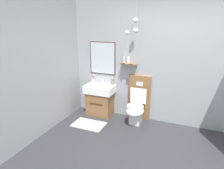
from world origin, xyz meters
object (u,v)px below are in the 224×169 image
toothbrush_cup (93,80)px  soap_dispenser (113,81)px  vanity_sink_left (100,99)px  toilet (137,105)px

toothbrush_cup → soap_dispenser: 0.50m
vanity_sink_left → toothbrush_cup: toothbrush_cup is taller
vanity_sink_left → soap_dispenser: bearing=30.6°
vanity_sink_left → toilet: bearing=-1.2°
vanity_sink_left → toothbrush_cup: bearing=150.1°
toothbrush_cup → vanity_sink_left: bearing=-29.9°
toilet → soap_dispenser: size_ratio=5.19×
toilet → soap_dispenser: 0.79m
toilet → soap_dispenser: (-0.64, 0.17, 0.42)m
vanity_sink_left → toothbrush_cup: (-0.25, 0.14, 0.39)m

